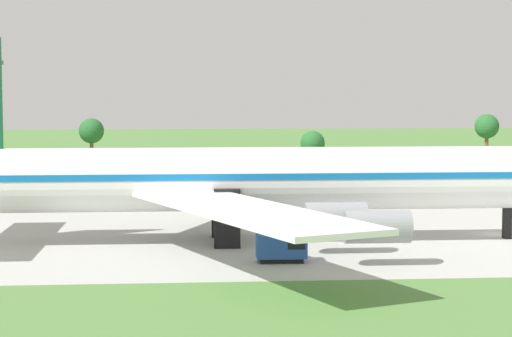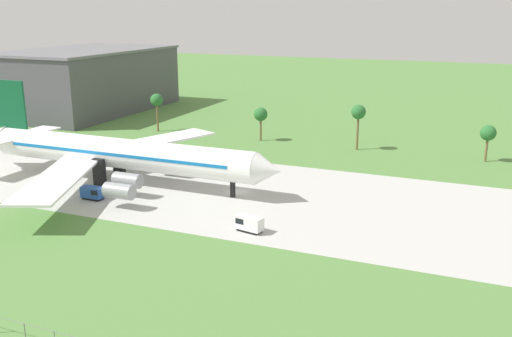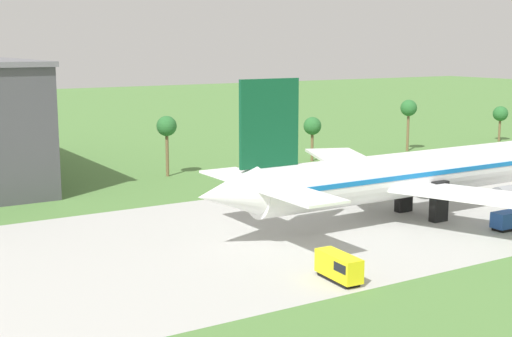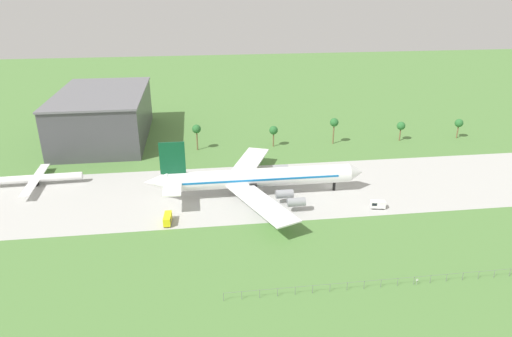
# 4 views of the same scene
# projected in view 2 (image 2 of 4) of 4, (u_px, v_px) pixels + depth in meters

# --- Properties ---
(ground_plane) EXTENTS (600.00, 600.00, 0.00)m
(ground_plane) POSITION_uv_depth(u_px,v_px,m) (237.00, 192.00, 109.85)
(ground_plane) COLOR #517F3D
(taxiway_strip) EXTENTS (320.00, 44.00, 0.02)m
(taxiway_strip) POSITION_uv_depth(u_px,v_px,m) (237.00, 192.00, 109.85)
(taxiway_strip) COLOR #B2B2AD
(taxiway_strip) RESTS_ON ground_plane
(jet_airliner) EXTENTS (71.40, 62.47, 19.44)m
(jet_airliner) POSITION_uv_depth(u_px,v_px,m) (115.00, 153.00, 114.97)
(jet_airliner) COLOR white
(jet_airliner) RESTS_ON ground_plane
(baggage_tug) EXTENTS (4.71, 2.79, 2.51)m
(baggage_tug) POSITION_uv_depth(u_px,v_px,m) (249.00, 223.00, 90.33)
(baggage_tug) COLOR black
(baggage_tug) RESTS_ON ground_plane
(catering_van) EXTENTS (4.22, 2.04, 2.38)m
(catering_van) POSITION_uv_depth(u_px,v_px,m) (93.00, 193.00, 105.42)
(catering_van) COLOR black
(catering_van) RESTS_ON ground_plane
(perimeter_fence) EXTENTS (80.10, 0.10, 2.10)m
(perimeter_fence) POSITION_uv_depth(u_px,v_px,m) (25.00, 329.00, 60.53)
(perimeter_fence) COLOR slate
(perimeter_fence) RESTS_ON ground_plane
(terminal_building) EXTENTS (36.72, 61.20, 20.84)m
(terminal_building) POSITION_uv_depth(u_px,v_px,m) (88.00, 80.00, 193.97)
(terminal_building) COLOR #47474C
(terminal_building) RESTS_ON ground_plane
(palm_tree_row) EXTENTS (118.31, 3.60, 11.33)m
(palm_tree_row) POSITION_uv_depth(u_px,v_px,m) (360.00, 119.00, 140.60)
(palm_tree_row) COLOR brown
(palm_tree_row) RESTS_ON ground_plane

